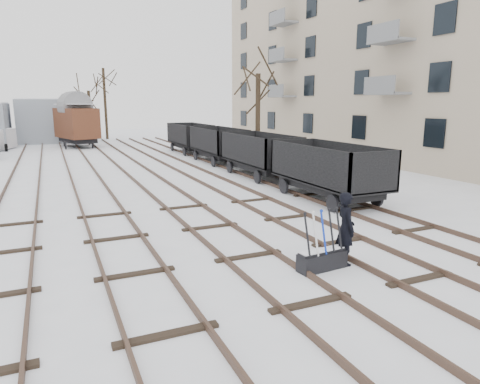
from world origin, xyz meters
The scene contains 14 objects.
ground centered at (0.00, 0.00, 0.00)m, with size 120.00×120.00×0.00m, color white.
tracks centered at (0.00, 13.67, 0.07)m, with size 13.90×52.00×0.16m.
apartment_block centered at (19.95, 14.00, 8.05)m, with size 10.12×45.00×16.10m.
shed_right centered at (-4.00, 40.00, 2.25)m, with size 7.00×6.00×4.50m.
ground_frame centered at (1.30, -1.51, 0.28)m, with size 1.33×0.54×1.49m.
worker centered at (2.05, -1.41, 0.94)m, with size 0.68×0.45×1.88m, color black.
freight_wagon_a centered at (6.00, 4.93, 0.90)m, with size 2.31×5.77×2.36m.
freight_wagon_b centered at (6.00, 11.33, 0.90)m, with size 2.31×5.77×2.36m.
freight_wagon_c centered at (6.00, 17.73, 0.90)m, with size 2.31×5.77×2.36m.
freight_wagon_d centered at (6.00, 24.13, 0.90)m, with size 2.31×5.77×2.36m.
box_van_wagon centered at (-2.20, 32.72, 2.30)m, with size 4.07×5.73×3.95m.
tree_near centered at (7.37, 14.39, 2.90)m, with size 0.30×0.30×5.80m, color black.
tree_far_left centered at (-0.58, 37.01, 2.63)m, with size 0.30×0.30×5.26m, color black.
tree_far_right centered at (1.46, 41.02, 3.91)m, with size 0.30×0.30×7.82m, color black.
Camera 1 is at (-4.62, -9.81, 4.05)m, focal length 32.00 mm.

